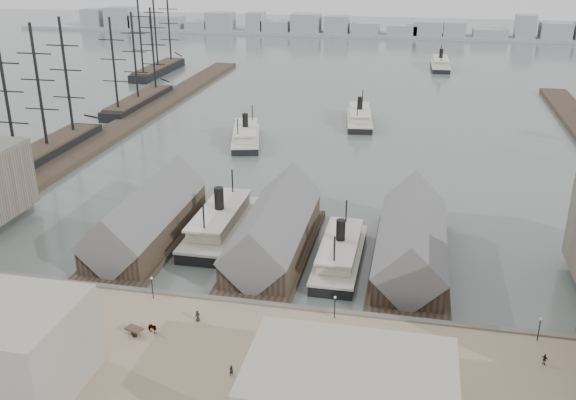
# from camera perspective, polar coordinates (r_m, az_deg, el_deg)

# --- Properties ---
(ground) EXTENTS (900.00, 900.00, 0.00)m
(ground) POSITION_cam_1_polar(r_m,az_deg,el_deg) (110.99, -3.16, -8.58)
(ground) COLOR #4B5752
(ground) RESTS_ON ground
(quay) EXTENTS (180.00, 30.00, 2.00)m
(quay) POSITION_cam_1_polar(r_m,az_deg,el_deg) (94.43, -6.33, -14.07)
(quay) COLOR #8A775D
(quay) RESTS_ON ground
(seawall) EXTENTS (180.00, 1.20, 2.30)m
(seawall) POSITION_cam_1_polar(r_m,az_deg,el_deg) (106.10, -3.89, -9.43)
(seawall) COLOR #59544C
(seawall) RESTS_ON ground
(west_wharf) EXTENTS (10.00, 220.00, 1.60)m
(west_wharf) POSITION_cam_1_polar(r_m,az_deg,el_deg) (220.75, -13.85, 6.75)
(west_wharf) COLOR #2D231C
(west_wharf) RESTS_ON ground
(ferry_shed_west) EXTENTS (14.00, 42.00, 12.60)m
(ferry_shed_west) POSITION_cam_1_polar(r_m,az_deg,el_deg) (131.16, -12.38, -1.79)
(ferry_shed_west) COLOR #2D231C
(ferry_shed_west) RESTS_ON ground
(ferry_shed_center) EXTENTS (14.00, 42.00, 12.60)m
(ferry_shed_center) POSITION_cam_1_polar(r_m,az_deg,el_deg) (123.35, -1.23, -2.82)
(ferry_shed_center) COLOR #2D231C
(ferry_shed_center) RESTS_ON ground
(ferry_shed_east) EXTENTS (14.00, 42.00, 12.60)m
(ferry_shed_east) POSITION_cam_1_polar(r_m,az_deg,el_deg) (120.75, 10.92, -3.81)
(ferry_shed_east) COLOR #2D231C
(ferry_shed_east) RESTS_ON ground
(lamp_post_near_w) EXTENTS (0.44, 0.44, 3.92)m
(lamp_post_near_w) POSITION_cam_1_polar(r_m,az_deg,el_deg) (107.46, -12.00, -7.28)
(lamp_post_near_w) COLOR black
(lamp_post_near_w) RESTS_ON quay
(lamp_post_near_e) EXTENTS (0.44, 0.44, 3.92)m
(lamp_post_near_e) POSITION_cam_1_polar(r_m,az_deg,el_deg) (100.18, 4.19, -9.12)
(lamp_post_near_e) COLOR black
(lamp_post_near_e) RESTS_ON quay
(lamp_post_far_e) EXTENTS (0.44, 0.44, 3.92)m
(lamp_post_far_e) POSITION_cam_1_polar(r_m,az_deg,el_deg) (101.61, 21.48, -10.29)
(lamp_post_far_e) COLOR black
(lamp_post_far_e) RESTS_ON quay
(far_shore) EXTENTS (500.00, 40.00, 15.72)m
(far_shore) POSITION_cam_1_polar(r_m,az_deg,el_deg) (430.47, 8.20, 14.75)
(far_shore) COLOR gray
(far_shore) RESTS_ON ground
(ferry_docked_west) EXTENTS (9.07, 30.24, 10.80)m
(ferry_docked_west) POSITION_cam_1_polar(r_m,az_deg,el_deg) (133.20, -6.06, -1.99)
(ferry_docked_west) COLOR black
(ferry_docked_west) RESTS_ON ground
(ferry_docked_east) EXTENTS (7.97, 26.58, 9.49)m
(ferry_docked_east) POSITION_cam_1_polar(r_m,az_deg,el_deg) (120.90, 4.64, -4.70)
(ferry_docked_east) COLOR black
(ferry_docked_east) RESTS_ON ground
(ferry_open_near) EXTENTS (14.19, 27.83, 9.53)m
(ferry_open_near) POSITION_cam_1_polar(r_m,az_deg,el_deg) (194.34, -3.78, 5.75)
(ferry_open_near) COLOR black
(ferry_open_near) RESTS_ON ground
(ferry_open_mid) EXTENTS (11.31, 27.65, 9.59)m
(ferry_open_mid) POSITION_cam_1_polar(r_m,az_deg,el_deg) (216.11, 6.37, 7.33)
(ferry_open_mid) COLOR black
(ferry_open_mid) RESTS_ON ground
(ferry_open_far) EXTENTS (9.29, 28.24, 9.99)m
(ferry_open_far) POSITION_cam_1_polar(r_m,az_deg,el_deg) (320.81, 13.38, 11.69)
(ferry_open_far) COLOR black
(ferry_open_far) RESTS_ON ground
(sailing_ship_near) EXTENTS (8.99, 61.93, 36.96)m
(sailing_ship_near) POSITION_cam_1_polar(r_m,az_deg,el_deg) (186.16, -21.71, 3.63)
(sailing_ship_near) COLOR black
(sailing_ship_near) RESTS_ON ground
(sailing_ship_mid) EXTENTS (8.20, 47.38, 33.71)m
(sailing_ship_mid) POSITION_cam_1_polar(r_m,az_deg,el_deg) (244.00, -13.15, 8.62)
(sailing_ship_mid) COLOR black
(sailing_ship_mid) RESTS_ON ground
(sailing_ship_far) EXTENTS (8.45, 46.93, 34.73)m
(sailing_ship_far) POSITION_cam_1_polar(r_m,az_deg,el_deg) (306.01, -11.47, 11.40)
(sailing_ship_far) COLOR black
(sailing_ship_far) RESTS_ON ground
(horse_cart_center) EXTENTS (5.01, 2.83, 1.68)m
(horse_cart_center) POSITION_cam_1_polar(r_m,az_deg,el_deg) (99.57, -12.41, -11.12)
(horse_cart_center) COLOR black
(horse_cart_center) RESTS_ON quay
(horse_cart_right) EXTENTS (4.73, 2.30, 1.49)m
(horse_cart_right) POSITION_cam_1_polar(r_m,az_deg,el_deg) (87.61, 3.78, -15.78)
(horse_cart_right) COLOR black
(horse_cart_right) RESTS_ON quay
(pedestrian_2) EXTENTS (1.18, 1.18, 1.64)m
(pedestrian_2) POSITION_cam_1_polar(r_m,az_deg,el_deg) (107.31, -17.11, -9.04)
(pedestrian_2) COLOR black
(pedestrian_2) RESTS_ON quay
(pedestrian_3) EXTENTS (0.66, 1.08, 1.72)m
(pedestrian_3) POSITION_cam_1_polar(r_m,az_deg,el_deg) (96.31, -16.54, -12.81)
(pedestrian_3) COLOR black
(pedestrian_3) RESTS_ON quay
(pedestrian_4) EXTENTS (1.04, 1.01, 1.81)m
(pedestrian_4) POSITION_cam_1_polar(r_m,az_deg,el_deg) (101.10, -8.04, -10.18)
(pedestrian_4) COLOR black
(pedestrian_4) RESTS_ON quay
(pedestrian_5) EXTENTS (0.73, 0.73, 1.63)m
(pedestrian_5) POSITION_cam_1_polar(r_m,az_deg,el_deg) (89.51, -5.08, -14.86)
(pedestrian_5) COLOR black
(pedestrian_5) RESTS_ON quay
(pedestrian_6) EXTENTS (0.74, 0.88, 1.63)m
(pedestrian_6) POSITION_cam_1_polar(r_m,az_deg,el_deg) (96.70, 4.04, -11.71)
(pedestrian_6) COLOR black
(pedestrian_6) RESTS_ON quay
(pedestrian_8) EXTENTS (1.06, 0.85, 1.69)m
(pedestrian_8) POSITION_cam_1_polar(r_m,az_deg,el_deg) (97.76, 21.85, -13.02)
(pedestrian_8) COLOR black
(pedestrian_8) RESTS_ON quay
(pedestrian_10) EXTENTS (1.10, 1.11, 1.81)m
(pedestrian_10) POSITION_cam_1_polar(r_m,az_deg,el_deg) (103.51, -20.63, -10.70)
(pedestrian_10) COLOR black
(pedestrian_10) RESTS_ON quay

